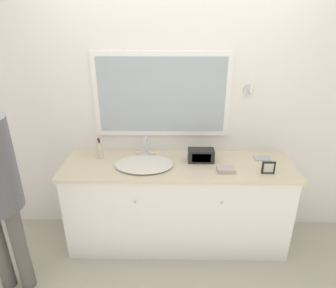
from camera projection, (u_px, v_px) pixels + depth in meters
The scene contains 9 objects.
ground_plane at pixel (177, 263), 2.75m from camera, with size 14.00×14.00×0.00m, color #B2A893.
wall_back at pixel (178, 109), 2.80m from camera, with size 8.00×0.18×2.55m.
vanity_counter at pixel (178, 204), 2.86m from camera, with size 2.08×0.59×0.86m.
sink_basin at pixel (144, 163), 2.66m from camera, with size 0.52×0.43×0.20m.
soap_bottle at pixel (100, 150), 2.77m from camera, with size 0.06×0.06×0.20m.
appliance_box at pixel (201, 155), 2.71m from camera, with size 0.23×0.11×0.12m.
picture_frame at pixel (268, 168), 2.51m from camera, with size 0.11×0.01×0.11m.
hand_towel_near_sink at pixel (226, 170), 2.56m from camera, with size 0.15×0.10×0.03m.
metal_tray at pixel (262, 158), 2.79m from camera, with size 0.15×0.11×0.01m.
Camera 1 is at (-0.05, -2.07, 2.11)m, focal length 32.00 mm.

